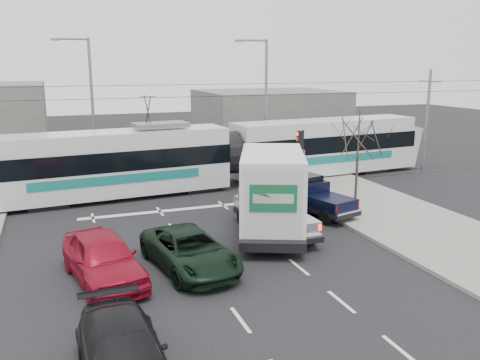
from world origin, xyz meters
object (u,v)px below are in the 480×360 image
object	(u,v)px
street_lamp_near	(264,97)
green_car	(190,250)
tram	(228,154)
red_car	(103,258)
street_lamp_far	(89,99)
silver_pickup	(271,211)
dark_car	(123,353)
bare_tree	(358,138)
box_truck	(272,192)
traffic_signal	(301,148)
navy_pickup	(312,196)

from	to	relation	value
street_lamp_near	green_car	world-z (taller)	street_lamp_near
tram	red_car	distance (m)	14.85
street_lamp_far	tram	distance (m)	10.05
silver_pickup	dark_car	distance (m)	11.73
bare_tree	silver_pickup	size ratio (longest dim) A/B	0.91
tram	red_car	size ratio (longest dim) A/B	5.50
box_truck	red_car	world-z (taller)	box_truck
traffic_signal	green_car	xyz separation A→B (m)	(-8.60, -8.26, -2.03)
traffic_signal	red_car	distance (m)	14.43
box_truck	navy_pickup	size ratio (longest dim) A/B	1.66
bare_tree	silver_pickup	distance (m)	6.11
bare_tree	tram	distance (m)	8.98
street_lamp_near	street_lamp_far	world-z (taller)	same
dark_car	tram	bearing A→B (deg)	62.08
street_lamp_near	green_car	size ratio (longest dim) A/B	1.77
silver_pickup	navy_pickup	xyz separation A→B (m)	(3.06, 1.91, -0.05)
red_car	bare_tree	bearing A→B (deg)	7.70
bare_tree	green_car	world-z (taller)	bare_tree
silver_pickup	bare_tree	bearing A→B (deg)	13.27
bare_tree	navy_pickup	distance (m)	3.63
bare_tree	green_car	xyz separation A→B (m)	(-9.73, -4.26, -3.08)
street_lamp_near	navy_pickup	world-z (taller)	street_lamp_near
street_lamp_far	box_truck	xyz separation A→B (m)	(6.53, -14.95, -3.27)
green_car	traffic_signal	bearing A→B (deg)	34.53
tram	dark_car	bearing A→B (deg)	-121.18
street_lamp_far	navy_pickup	size ratio (longest dim) A/B	1.90
bare_tree	tram	bearing A→B (deg)	118.24
traffic_signal	silver_pickup	bearing A→B (deg)	-127.35
street_lamp_near	green_car	distance (m)	18.89
tram	green_car	xyz separation A→B (m)	(-5.56, -12.01, -1.27)
bare_tree	silver_pickup	world-z (taller)	bare_tree
traffic_signal	street_lamp_far	size ratio (longest dim) A/B	0.40
bare_tree	red_car	distance (m)	13.81
silver_pickup	street_lamp_far	bearing A→B (deg)	112.18
tram	silver_pickup	bearing A→B (deg)	-102.01
bare_tree	red_car	size ratio (longest dim) A/B	1.00
street_lamp_near	silver_pickup	bearing A→B (deg)	-111.02
navy_pickup	street_lamp_near	bearing A→B (deg)	64.60
bare_tree	dark_car	xyz separation A→B (m)	(-12.90, -10.27, -3.10)
street_lamp_near	street_lamp_far	distance (m)	11.67
green_car	dark_car	distance (m)	6.79
green_car	silver_pickup	bearing A→B (deg)	23.30
traffic_signal	green_car	bearing A→B (deg)	-136.16
box_truck	green_car	world-z (taller)	box_truck
silver_pickup	dark_car	bearing A→B (deg)	-132.35
bare_tree	box_truck	size ratio (longest dim) A/B	0.63
street_lamp_far	silver_pickup	world-z (taller)	street_lamp_far
green_car	red_car	xyz separation A→B (m)	(-3.08, -0.01, 0.14)
street_lamp_far	silver_pickup	xyz separation A→B (m)	(6.55, -14.89, -4.13)
silver_pickup	red_car	size ratio (longest dim) A/B	1.10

